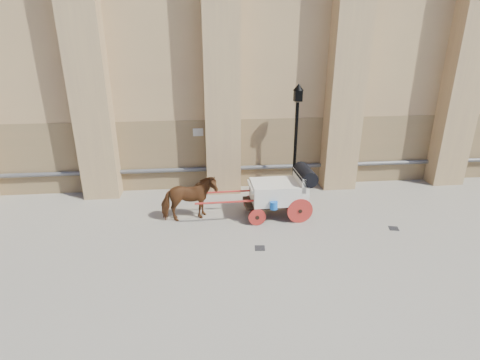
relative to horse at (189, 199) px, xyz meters
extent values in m
plane|color=gray|center=(2.37, -0.96, -0.82)|extent=(90.00, 90.00, 0.00)
cube|color=olive|center=(4.37, 3.19, 0.68)|extent=(44.00, 0.35, 3.00)
cylinder|color=#59595B|center=(4.37, 2.92, 0.08)|extent=(42.00, 0.18, 0.18)
cube|color=beige|center=(0.37, 3.01, 1.68)|extent=(0.42, 0.04, 0.32)
imported|color=brown|center=(0.00, 0.00, 0.00)|extent=(2.09, 1.28, 1.64)
cube|color=black|center=(3.10, 0.00, -0.26)|extent=(2.27, 1.08, 0.12)
cube|color=silver|center=(3.20, 0.00, 0.15)|extent=(1.97, 1.33, 0.71)
cube|color=silver|center=(3.97, 0.02, 0.56)|extent=(0.19, 1.28, 0.56)
cube|color=silver|center=(2.33, -0.02, 0.41)|extent=(0.39, 1.13, 0.10)
cylinder|color=black|center=(4.17, 0.03, 0.76)|extent=(0.60, 1.29, 0.57)
cylinder|color=#B32821|center=(3.88, -0.62, -0.36)|extent=(0.92, 0.09, 0.92)
cylinder|color=#B32821|center=(3.85, 0.65, -0.36)|extent=(0.92, 0.09, 0.92)
cylinder|color=#B32821|center=(2.35, -0.66, -0.51)|extent=(0.61, 0.08, 0.61)
cylinder|color=#B32821|center=(2.32, 0.61, -0.51)|extent=(0.61, 0.08, 0.61)
cylinder|color=#B32821|center=(1.43, -0.51, 0.05)|extent=(2.45, 0.14, 0.07)
cylinder|color=#B32821|center=(1.40, 0.41, 0.05)|extent=(2.45, 0.14, 0.07)
cylinder|color=blue|center=(2.91, -0.72, -0.05)|extent=(0.27, 0.27, 0.27)
cylinder|color=black|center=(4.29, 2.09, 1.09)|extent=(0.13, 0.13, 3.82)
cone|color=black|center=(4.29, 2.09, -0.63)|extent=(0.38, 0.38, 0.38)
cube|color=black|center=(4.29, 2.09, 3.26)|extent=(0.30, 0.30, 0.45)
cone|color=black|center=(4.29, 2.09, 3.58)|extent=(0.42, 0.42, 0.25)
cube|color=black|center=(2.22, -2.20, -0.81)|extent=(0.35, 0.35, 0.01)
cube|color=black|center=(7.02, -1.40, -0.81)|extent=(0.39, 0.39, 0.01)
camera|label=1|loc=(0.56, -12.25, 5.40)|focal=28.00mm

